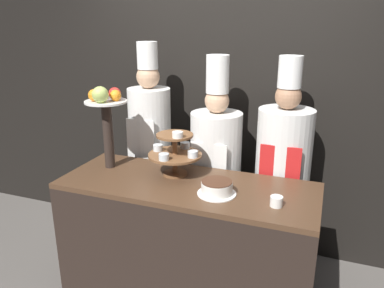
# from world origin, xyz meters

# --- Properties ---
(wall_back) EXTENTS (10.00, 0.06, 2.80)m
(wall_back) POSITION_xyz_m (0.00, 1.29, 1.40)
(wall_back) COLOR black
(wall_back) RESTS_ON ground_plane
(buffet_counter) EXTENTS (1.75, 0.67, 0.95)m
(buffet_counter) POSITION_xyz_m (0.00, 0.33, 0.48)
(buffet_counter) COLOR black
(buffet_counter) RESTS_ON ground_plane
(tiered_stand) EXTENTS (0.38, 0.38, 0.34)m
(tiered_stand) POSITION_xyz_m (-0.13, 0.45, 1.13)
(tiered_stand) COLOR brown
(tiered_stand) RESTS_ON buffet_counter
(fruit_pedestal) EXTENTS (0.30, 0.30, 0.62)m
(fruit_pedestal) POSITION_xyz_m (-0.65, 0.41, 1.39)
(fruit_pedestal) COLOR #2D231E
(fruit_pedestal) RESTS_ON buffet_counter
(cake_round) EXTENTS (0.25, 0.25, 0.09)m
(cake_round) POSITION_xyz_m (0.24, 0.24, 1.00)
(cake_round) COLOR white
(cake_round) RESTS_ON buffet_counter
(cup_white) EXTENTS (0.07, 0.07, 0.06)m
(cup_white) POSITION_xyz_m (0.62, 0.21, 0.98)
(cup_white) COLOR white
(cup_white) RESTS_ON buffet_counter
(chef_left) EXTENTS (0.36, 0.36, 1.85)m
(chef_left) POSITION_xyz_m (-0.56, 0.90, 1.02)
(chef_left) COLOR #28282D
(chef_left) RESTS_ON ground_plane
(chef_center_left) EXTENTS (0.41, 0.41, 1.76)m
(chef_center_left) POSITION_xyz_m (0.03, 0.90, 0.92)
(chef_center_left) COLOR #28282D
(chef_center_left) RESTS_ON ground_plane
(chef_center_right) EXTENTS (0.41, 0.41, 1.77)m
(chef_center_right) POSITION_xyz_m (0.56, 0.90, 0.95)
(chef_center_right) COLOR #38332D
(chef_center_right) RESTS_ON ground_plane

